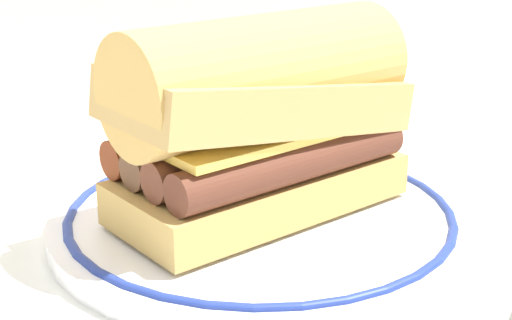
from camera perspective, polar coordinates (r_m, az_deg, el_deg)
The scene contains 4 objects.
ground_plane at distance 0.47m, azimuth -2.25°, elevation -5.86°, with size 1.50×1.50×0.00m, color white.
plate at distance 0.48m, azimuth 0.00°, elevation -4.16°, with size 0.26×0.26×0.01m.
sausage_sandwich at distance 0.46m, azimuth 0.00°, elevation 3.52°, with size 0.19×0.11×0.12m.
drinking_glass at distance 0.71m, azimuth 6.67°, elevation 6.56°, with size 0.06×0.06×0.10m.
Camera 1 is at (-0.21, -0.37, 0.20)m, focal length 53.10 mm.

